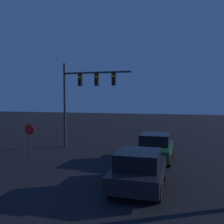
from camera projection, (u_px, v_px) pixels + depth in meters
car_near at (139, 169)px, 10.29m from camera, size 2.03×4.08×1.58m
car_far at (155, 147)px, 14.99m from camera, size 2.07×4.10×1.58m
traffic_signal_mast at (83, 90)px, 18.49m from camera, size 5.25×0.30×6.37m
stop_sign at (30, 134)px, 16.02m from camera, size 0.69×0.07×2.07m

